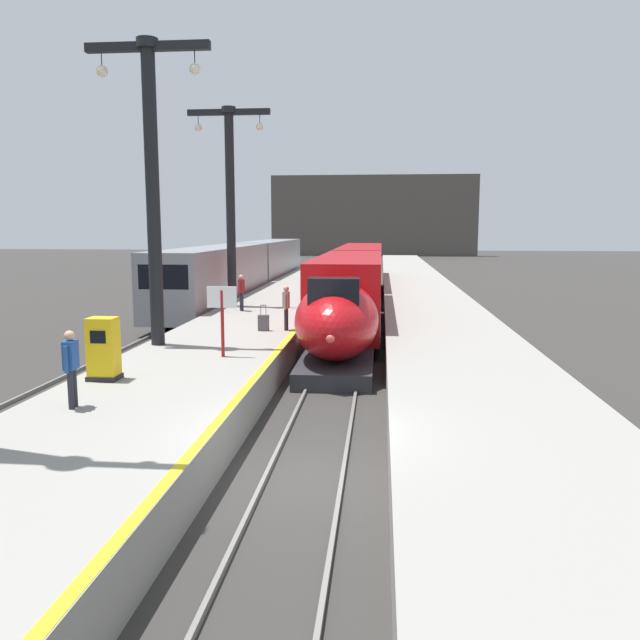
% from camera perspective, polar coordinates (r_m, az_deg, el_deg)
% --- Properties ---
extents(ground_plane, '(260.00, 260.00, 0.00)m').
position_cam_1_polar(ground_plane, '(12.87, -1.46, -14.12)').
color(ground_plane, '#33302D').
extents(platform_left, '(4.80, 110.00, 1.05)m').
position_cam_1_polar(platform_left, '(37.23, -3.07, 1.47)').
color(platform_left, gray).
rests_on(platform_left, ground).
extents(platform_right, '(4.80, 110.00, 1.05)m').
position_cam_1_polar(platform_right, '(36.92, 9.47, 1.32)').
color(platform_right, gray).
rests_on(platform_right, ground).
extents(platform_left_safety_stripe, '(0.20, 107.80, 0.01)m').
position_cam_1_polar(platform_left_safety_stripe, '(36.91, 0.43, 2.25)').
color(platform_left_safety_stripe, yellow).
rests_on(platform_left_safety_stripe, platform_left).
extents(rail_main_left, '(0.08, 110.00, 0.12)m').
position_cam_1_polar(rail_main_left, '(39.67, 2.25, 1.22)').
color(rail_main_left, slate).
rests_on(rail_main_left, ground).
extents(rail_main_right, '(0.08, 110.00, 0.12)m').
position_cam_1_polar(rail_main_right, '(39.62, 4.42, 1.19)').
color(rail_main_right, slate).
rests_on(rail_main_right, ground).
extents(rail_secondary_left, '(0.08, 110.00, 0.12)m').
position_cam_1_polar(rail_secondary_left, '(40.93, -9.15, 1.34)').
color(rail_secondary_left, slate).
rests_on(rail_secondary_left, ground).
extents(rail_secondary_right, '(0.08, 110.00, 0.12)m').
position_cam_1_polar(rail_secondary_right, '(40.58, -7.10, 1.32)').
color(rail_secondary_right, slate).
rests_on(rail_secondary_right, ground).
extents(highspeed_train_main, '(2.92, 37.19, 3.60)m').
position_cam_1_polar(highspeed_train_main, '(36.56, 3.18, 3.57)').
color(highspeed_train_main, '#B20F14').
rests_on(highspeed_train_main, ground).
extents(regional_train_adjacent, '(2.85, 36.60, 3.80)m').
position_cam_1_polar(regional_train_adjacent, '(46.48, -6.42, 4.76)').
color(regional_train_adjacent, gray).
rests_on(regional_train_adjacent, ground).
extents(station_column_mid, '(4.00, 0.68, 9.69)m').
position_cam_1_polar(station_column_mid, '(21.66, -14.78, 13.12)').
color(station_column_mid, black).
rests_on(station_column_mid, platform_left).
extents(station_column_far, '(4.00, 0.68, 9.56)m').
position_cam_1_polar(station_column_far, '(31.91, -8.02, 11.53)').
color(station_column_far, black).
rests_on(station_column_far, platform_left).
extents(passenger_near_edge, '(0.22, 0.57, 1.69)m').
position_cam_1_polar(passenger_near_edge, '(24.11, -3.04, 1.42)').
color(passenger_near_edge, '#23232D').
rests_on(passenger_near_edge, platform_left).
extents(passenger_mid_platform, '(0.24, 0.57, 1.69)m').
position_cam_1_polar(passenger_mid_platform, '(14.64, -21.33, -3.58)').
color(passenger_mid_platform, '#23232D').
rests_on(passenger_mid_platform, platform_left).
extents(passenger_far_waiting, '(0.38, 0.51, 1.69)m').
position_cam_1_polar(passenger_far_waiting, '(29.94, -7.03, 2.69)').
color(passenger_far_waiting, '#23232D').
rests_on(passenger_far_waiting, platform_left).
extents(rolling_suitcase, '(0.40, 0.22, 0.98)m').
position_cam_1_polar(rolling_suitcase, '(24.11, -5.06, -0.25)').
color(rolling_suitcase, '#4C4C51').
rests_on(rolling_suitcase, platform_left).
extents(ticket_machine_yellow, '(0.76, 0.62, 1.60)m').
position_cam_1_polar(ticket_machine_yellow, '(17.14, -18.76, -2.64)').
color(ticket_machine_yellow, yellow).
rests_on(ticket_machine_yellow, platform_left).
extents(departure_info_board, '(0.90, 0.10, 2.12)m').
position_cam_1_polar(departure_info_board, '(19.28, -8.73, 1.17)').
color(departure_info_board, maroon).
rests_on(departure_info_board, platform_left).
extents(terminus_back_wall, '(36.00, 2.00, 14.00)m').
position_cam_1_polar(terminus_back_wall, '(113.84, 4.80, 9.25)').
color(terminus_back_wall, '#4C4742').
rests_on(terminus_back_wall, ground).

